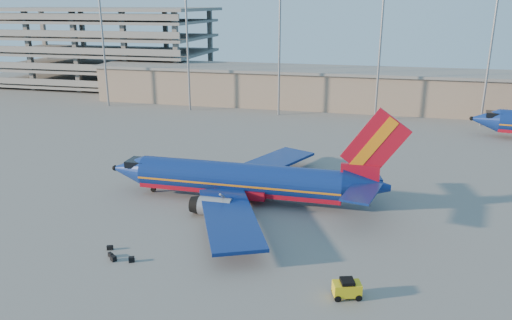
{
  "coord_description": "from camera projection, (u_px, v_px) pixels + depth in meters",
  "views": [
    {
      "loc": [
        15.21,
        -56.14,
        22.86
      ],
      "look_at": [
        1.0,
        1.58,
        4.0
      ],
      "focal_mm": 35.0,
      "sensor_mm": 36.0,
      "label": 1
    }
  ],
  "objects": [
    {
      "name": "ground",
      "position": [
        245.0,
        194.0,
        62.34
      ],
      "size": [
        220.0,
        220.0,
        0.0
      ],
      "primitive_type": "plane",
      "color": "slate",
      "rests_on": "ground"
    },
    {
      "name": "luggage_pile",
      "position": [
        117.0,
        256.0,
        46.58
      ],
      "size": [
        3.78,
        2.43,
        0.49
      ],
      "color": "black",
      "rests_on": "ground"
    },
    {
      "name": "aircraft_main",
      "position": [
        246.0,
        180.0,
        59.38
      ],
      "size": [
        35.84,
        34.53,
        12.15
      ],
      "rotation": [
        0.0,
        0.0,
        -0.0
      ],
      "color": "navy",
      "rests_on": "ground"
    },
    {
      "name": "light_mast_row",
      "position": [
        329.0,
        30.0,
        98.47
      ],
      "size": [
        101.6,
        1.6,
        28.65
      ],
      "color": "gray",
      "rests_on": "ground"
    },
    {
      "name": "terminal_building",
      "position": [
        354.0,
        88.0,
        112.44
      ],
      "size": [
        122.0,
        16.0,
        8.5
      ],
      "color": "gray",
      "rests_on": "ground"
    },
    {
      "name": "baggage_tug",
      "position": [
        347.0,
        288.0,
        40.19
      ],
      "size": [
        2.55,
        1.96,
        1.62
      ],
      "rotation": [
        0.0,
        0.0,
        0.3
      ],
      "color": "yellow",
      "rests_on": "ground"
    },
    {
      "name": "parking_garage",
      "position": [
        102.0,
        43.0,
        141.46
      ],
      "size": [
        62.0,
        32.0,
        21.4
      ],
      "color": "slate",
      "rests_on": "ground"
    }
  ]
}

